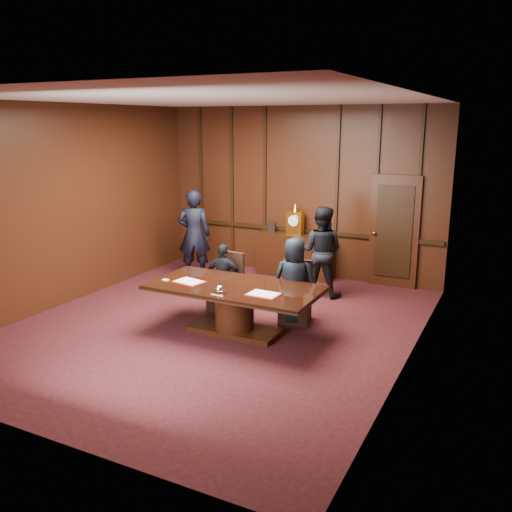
{
  "coord_description": "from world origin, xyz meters",
  "views": [
    {
      "loc": [
        4.22,
        -6.97,
        3.18
      ],
      "look_at": [
        0.39,
        0.68,
        1.05
      ],
      "focal_mm": 38.0,
      "sensor_mm": 36.0,
      "label": 1
    }
  ],
  "objects_px": {
    "sideboard": "(295,254)",
    "signatory_right": "(294,281)",
    "conference_table": "(235,301)",
    "witness_right": "(321,251)",
    "signatory_left": "(224,278)",
    "witness_left": "(194,234)"
  },
  "relations": [
    {
      "from": "sideboard",
      "to": "conference_table",
      "type": "distance_m",
      "value": 3.38
    },
    {
      "from": "witness_left",
      "to": "witness_right",
      "type": "xyz_separation_m",
      "value": [
        2.74,
        0.05,
        -0.08
      ]
    },
    {
      "from": "conference_table",
      "to": "signatory_left",
      "type": "distance_m",
      "value": 1.03
    },
    {
      "from": "conference_table",
      "to": "witness_right",
      "type": "height_order",
      "value": "witness_right"
    },
    {
      "from": "witness_left",
      "to": "signatory_left",
      "type": "bearing_deg",
      "value": 111.57
    },
    {
      "from": "conference_table",
      "to": "sideboard",
      "type": "bearing_deg",
      "value": 96.88
    },
    {
      "from": "signatory_left",
      "to": "conference_table",
      "type": "bearing_deg",
      "value": 116.82
    },
    {
      "from": "conference_table",
      "to": "signatory_left",
      "type": "bearing_deg",
      "value": 129.09
    },
    {
      "from": "conference_table",
      "to": "witness_right",
      "type": "xyz_separation_m",
      "value": [
        0.53,
        2.36,
        0.34
      ]
    },
    {
      "from": "conference_table",
      "to": "signatory_left",
      "type": "relative_size",
      "value": 2.23
    },
    {
      "from": "signatory_left",
      "to": "witness_right",
      "type": "xyz_separation_m",
      "value": [
        1.18,
        1.56,
        0.26
      ]
    },
    {
      "from": "witness_left",
      "to": "witness_right",
      "type": "height_order",
      "value": "witness_left"
    },
    {
      "from": "signatory_right",
      "to": "witness_left",
      "type": "height_order",
      "value": "witness_left"
    },
    {
      "from": "conference_table",
      "to": "witness_left",
      "type": "bearing_deg",
      "value": 133.85
    },
    {
      "from": "conference_table",
      "to": "signatory_right",
      "type": "relative_size",
      "value": 1.85
    },
    {
      "from": "conference_table",
      "to": "signatory_right",
      "type": "height_order",
      "value": "signatory_right"
    },
    {
      "from": "sideboard",
      "to": "witness_right",
      "type": "xyz_separation_m",
      "value": [
        0.94,
        -1.0,
        0.36
      ]
    },
    {
      "from": "witness_left",
      "to": "witness_right",
      "type": "relative_size",
      "value": 1.09
    },
    {
      "from": "sideboard",
      "to": "conference_table",
      "type": "height_order",
      "value": "sideboard"
    },
    {
      "from": "sideboard",
      "to": "conference_table",
      "type": "xyz_separation_m",
      "value": [
        0.4,
        -3.35,
        0.02
      ]
    },
    {
      "from": "signatory_right",
      "to": "witness_left",
      "type": "distance_m",
      "value": 3.24
    },
    {
      "from": "sideboard",
      "to": "signatory_right",
      "type": "relative_size",
      "value": 1.13
    }
  ]
}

